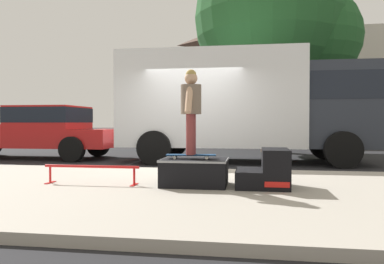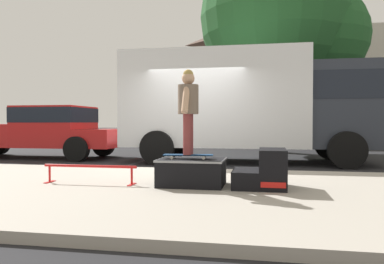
{
  "view_description": "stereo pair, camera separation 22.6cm",
  "coord_description": "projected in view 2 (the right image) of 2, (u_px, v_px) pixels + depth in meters",
  "views": [
    {
      "loc": [
        1.47,
        -8.61,
        1.11
      ],
      "look_at": [
        0.33,
        -1.28,
        0.92
      ],
      "focal_mm": 35.66,
      "sensor_mm": 36.0,
      "label": 1
    },
    {
      "loc": [
        1.69,
        -8.57,
        1.11
      ],
      "look_at": [
        0.33,
        -1.28,
        0.92
      ],
      "focal_mm": 35.66,
      "sensor_mm": 36.0,
      "label": 2
    }
  ],
  "objects": [
    {
      "name": "ground_plane",
      "position": [
        188.0,
        171.0,
        8.76
      ],
      "size": [
        140.0,
        140.0,
        0.0
      ],
      "primitive_type": "plane",
      "color": "black"
    },
    {
      "name": "sidewalk_slab",
      "position": [
        150.0,
        191.0,
        5.81
      ],
      "size": [
        50.0,
        5.0,
        0.12
      ],
      "primitive_type": "cube",
      "color": "#A8A093",
      "rests_on": "ground"
    },
    {
      "name": "skate_box",
      "position": [
        192.0,
        171.0,
        5.98
      ],
      "size": [
        1.03,
        0.78,
        0.42
      ],
      "color": "black",
      "rests_on": "sidewalk_slab"
    },
    {
      "name": "kicker_ramp",
      "position": [
        264.0,
        172.0,
        5.78
      ],
      "size": [
        0.8,
        0.8,
        0.59
      ],
      "color": "black",
      "rests_on": "sidewalk_slab"
    },
    {
      "name": "grind_rail",
      "position": [
        90.0,
        169.0,
        6.17
      ],
      "size": [
        1.58,
        0.28,
        0.3
      ],
      "color": "red",
      "rests_on": "sidewalk_slab"
    },
    {
      "name": "skateboard",
      "position": [
        188.0,
        155.0,
        5.99
      ],
      "size": [
        0.8,
        0.27,
        0.07
      ],
      "color": "navy",
      "rests_on": "skate_box"
    },
    {
      "name": "skater_kid",
      "position": [
        188.0,
        105.0,
        5.97
      ],
      "size": [
        0.32,
        0.69,
        1.33
      ],
      "color": "brown",
      "rests_on": "skateboard"
    },
    {
      "name": "box_truck",
      "position": [
        251.0,
        101.0,
        10.64
      ],
      "size": [
        6.91,
        2.63,
        3.05
      ],
      "color": "white",
      "rests_on": "ground"
    },
    {
      "name": "pickup_truck_red",
      "position": [
        39.0,
        129.0,
        11.99
      ],
      "size": [
        5.7,
        2.09,
        1.61
      ],
      "color": "red",
      "rests_on": "ground"
    },
    {
      "name": "street_tree_main",
      "position": [
        284.0,
        23.0,
        14.08
      ],
      "size": [
        6.12,
        5.57,
        7.75
      ],
      "color": "brown",
      "rests_on": "ground"
    },
    {
      "name": "house_behind",
      "position": [
        294.0,
        71.0,
        22.94
      ],
      "size": [
        9.54,
        8.22,
        8.4
      ],
      "color": "beige",
      "rests_on": "ground"
    }
  ]
}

